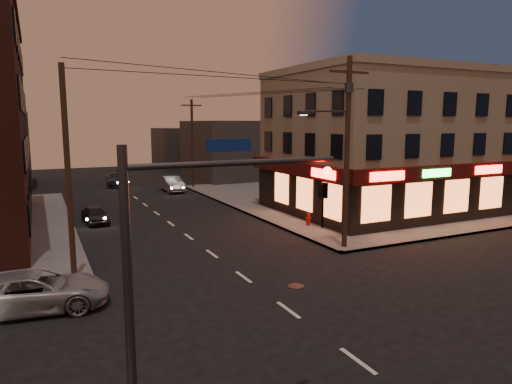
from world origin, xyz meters
TOP-DOWN VIEW (x-y plane):
  - ground at (0.00, 0.00)m, footprint 120.00×120.00m
  - sidewalk_ne at (18.00, 19.00)m, footprint 24.00×28.00m
  - pizza_building at (15.93, 13.43)m, footprint 15.85×12.85m
  - bg_building_ne_a at (14.00, 38.00)m, footprint 10.00×12.00m
  - bg_building_ne_b at (12.00, 52.00)m, footprint 8.00×8.00m
  - utility_pole_main at (6.68, 5.80)m, footprint 4.20×0.44m
  - utility_pole_far at (6.80, 32.00)m, footprint 0.26×0.26m
  - utility_pole_west at (-6.80, 6.50)m, footprint 0.24×0.24m
  - traffic_signal at (-5.57, -5.60)m, footprint 4.49×0.32m
  - suv_cross at (-8.27, 4.00)m, footprint 5.38×3.01m
  - sedan_near at (-4.59, 18.37)m, footprint 1.70×3.58m
  - sedan_mid at (4.06, 30.44)m, footprint 1.72×4.63m
  - sedan_far at (-0.24, 37.14)m, footprint 2.65×5.24m
  - fire_hydrant at (7.80, 11.01)m, footprint 0.37×0.37m

SIDE VIEW (x-z plane):
  - ground at x=0.00m, z-range 0.00..0.00m
  - sidewalk_ne at x=18.00m, z-range 0.00..0.15m
  - sedan_near at x=-4.59m, z-range 0.00..1.18m
  - fire_hydrant at x=7.80m, z-range 0.19..1.04m
  - suv_cross at x=-8.27m, z-range 0.00..1.42m
  - sedan_far at x=-0.24m, z-range 0.00..1.46m
  - sedan_mid at x=4.06m, z-range 0.00..1.51m
  - bg_building_ne_b at x=12.00m, z-range 0.00..6.00m
  - bg_building_ne_a at x=14.00m, z-range 0.00..7.00m
  - traffic_signal at x=-5.57m, z-range 0.92..7.39m
  - utility_pole_far at x=6.80m, z-range 0.15..9.15m
  - utility_pole_west at x=-6.80m, z-range 0.15..9.15m
  - pizza_building at x=15.93m, z-range 0.10..10.60m
  - utility_pole_main at x=6.68m, z-range 0.76..10.76m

